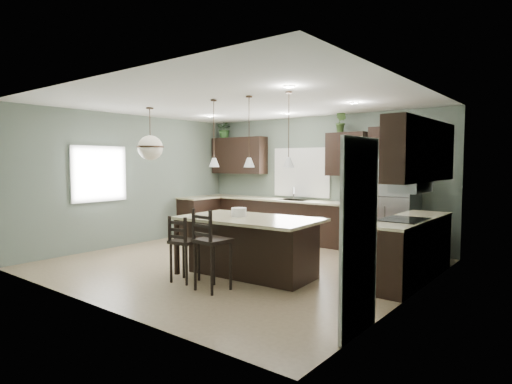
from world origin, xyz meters
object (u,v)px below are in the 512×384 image
Objects in this scene: refrigerator at (392,207)px; serving_dish at (239,212)px; kitchen_island at (249,247)px; bar_stool_center at (213,250)px; bar_stool_left at (185,249)px; plant_back_left at (225,129)px.

refrigerator is 7.71× the size of serving_dish.
kitchen_island is 1.90× the size of bar_stool_center.
refrigerator reaches higher than serving_dish.
plant_back_left is at bearing 116.35° from bar_stool_left.
bar_stool_left is at bearing -126.85° from kitchen_island.
bar_stool_left is 0.87× the size of bar_stool_center.
refrigerator is at bearing 78.03° from bar_stool_center.
plant_back_left is at bearing 178.03° from refrigerator.
serving_dish is 0.21× the size of bar_stool_center.
plant_back_left is (-4.45, 0.15, 1.71)m from refrigerator.
bar_stool_left is 5.19m from plant_back_left.
serving_dish is at bearing -115.59° from refrigerator.
serving_dish is at bearing 111.76° from bar_stool_center.
bar_stool_left is (-0.35, -0.83, -0.50)m from serving_dish.
bar_stool_left is at bearing -114.97° from refrigerator.
refrigerator is 4.01× the size of plant_back_left.
plant_back_left is (-2.71, 3.88, 2.13)m from bar_stool_left.
serving_dish reaches higher than kitchen_island.
serving_dish is at bearing -44.94° from plant_back_left.
kitchen_island is at bearing 3.85° from serving_dish.
bar_stool_left is 0.63m from bar_stool_center.
plant_back_left reaches higher than bar_stool_left.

